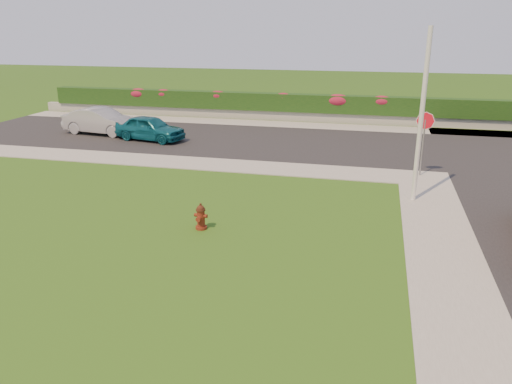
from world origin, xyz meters
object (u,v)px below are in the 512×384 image
(sedan_teal, at_px, (150,128))
(fire_hydrant, at_px, (201,217))
(utility_pole, at_px, (421,118))
(sedan_silver, at_px, (101,121))
(stop_sign, at_px, (425,129))

(sedan_teal, bearing_deg, fire_hydrant, -136.80)
(sedan_teal, distance_m, utility_pole, 14.78)
(sedan_teal, bearing_deg, sedan_silver, 87.06)
(sedan_teal, relative_size, utility_pole, 0.66)
(fire_hydrant, height_order, sedan_silver, sedan_silver)
(sedan_teal, bearing_deg, utility_pole, -105.85)
(utility_pole, bearing_deg, stop_sign, 82.46)
(fire_hydrant, bearing_deg, sedan_silver, 136.42)
(sedan_teal, relative_size, sedan_silver, 0.87)
(sedan_teal, xyz_separation_m, sedan_silver, (-3.35, 0.86, 0.07))
(sedan_teal, xyz_separation_m, utility_pole, (12.98, -6.71, 2.20))
(fire_hydrant, distance_m, sedan_silver, 15.44)
(sedan_silver, bearing_deg, stop_sign, -96.92)
(utility_pole, bearing_deg, sedan_teal, 152.67)
(sedan_silver, height_order, utility_pole, utility_pole)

